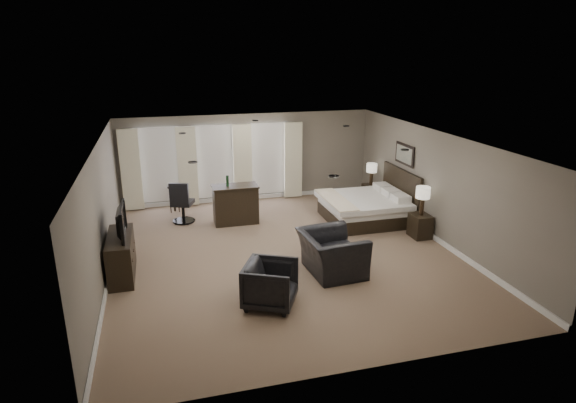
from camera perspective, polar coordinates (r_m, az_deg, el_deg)
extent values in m
cube|color=#745E4A|center=(10.92, -0.47, -6.21)|extent=(7.60, 8.60, 0.04)
cube|color=silver|center=(10.15, -0.50, 7.32)|extent=(7.60, 8.60, 0.04)
cube|color=#6E685C|center=(14.47, -4.78, 5.21)|extent=(7.50, 0.04, 2.60)
cube|color=#6E685C|center=(6.74, 8.87, -10.28)|extent=(7.50, 0.04, 2.60)
cube|color=#6E685C|center=(10.23, -21.26, -1.37)|extent=(0.04, 8.50, 2.60)
cube|color=#6E685C|center=(11.93, 17.22, 1.71)|extent=(0.04, 8.50, 2.60)
cube|color=silver|center=(14.21, -15.11, 4.20)|extent=(1.15, 0.04, 2.05)
cube|color=silver|center=(14.29, -8.68, 4.69)|extent=(1.15, 0.04, 2.05)
cube|color=silver|center=(14.55, -2.40, 5.12)|extent=(1.15, 0.04, 2.05)
cube|color=beige|center=(14.13, -18.12, 3.56)|extent=(0.55, 0.12, 2.30)
cube|color=beige|center=(14.12, -11.84, 4.07)|extent=(0.55, 0.12, 2.30)
cube|color=beige|center=(14.30, -5.42, 4.54)|extent=(0.55, 0.12, 2.30)
cube|color=beige|center=(14.63, 0.59, 4.92)|extent=(0.55, 0.12, 2.30)
cube|color=silver|center=(12.89, 8.89, 0.57)|extent=(2.11, 2.02, 1.34)
cube|color=black|center=(12.19, 15.39, -2.80)|extent=(0.43, 0.53, 0.57)
cube|color=black|center=(14.62, 9.73, 0.95)|extent=(0.40, 0.49, 0.53)
cube|color=beige|center=(11.99, 15.63, 0.05)|extent=(0.34, 0.34, 0.70)
cube|color=beige|center=(14.46, 9.86, 3.20)|extent=(0.32, 0.32, 0.65)
cube|color=slate|center=(13.11, 13.62, 5.45)|extent=(0.04, 0.96, 0.56)
cube|color=black|center=(10.33, -19.16, -6.13)|extent=(0.48, 1.48, 0.86)
imported|color=black|center=(10.14, -19.44, -3.53)|extent=(0.62, 1.08, 0.14)
imported|color=black|center=(9.88, 5.20, -5.35)|extent=(0.95, 1.38, 1.15)
imported|color=black|center=(8.71, -2.09, -9.54)|extent=(1.13, 1.15, 0.90)
cube|color=black|center=(12.70, -6.23, -0.32)|extent=(1.19, 0.62, 1.03)
cube|color=black|center=(13.95, -13.33, 0.38)|extent=(0.46, 0.46, 0.76)
cube|color=black|center=(13.11, -6.26, -0.49)|extent=(0.37, 0.37, 0.70)
cube|color=black|center=(12.96, -12.39, -0.01)|extent=(0.75, 0.75, 1.14)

